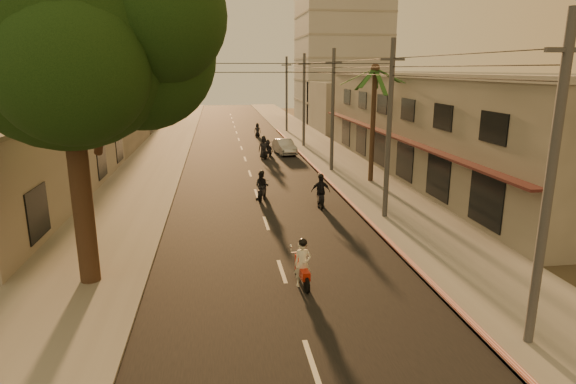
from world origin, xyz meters
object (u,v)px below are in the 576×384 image
object	(u,v)px
scooter_mid_b	(321,192)
palm_tree	(375,75)
scooter_mid_a	(262,187)
broadleaf_tree	(78,40)
scooter_far_a	(264,148)
parked_car	(284,147)
scooter_far_b	(268,149)
scooter_far_c	(257,131)
scooter_red	(303,265)

from	to	relation	value
scooter_mid_b	palm_tree	bearing A→B (deg)	55.64
scooter_mid_a	scooter_mid_b	size ratio (longest dim) A/B	0.93
broadleaf_tree	scooter_mid_b	size ratio (longest dim) A/B	6.21
scooter_far_a	palm_tree	bearing A→B (deg)	-60.34
scooter_mid_a	scooter_far_a	size ratio (longest dim) A/B	0.89
scooter_mid_b	parked_car	distance (m)	17.59
palm_tree	scooter_mid_b	size ratio (longest dim) A/B	4.21
broadleaf_tree	palm_tree	size ratio (longest dim) A/B	1.48
palm_tree	scooter_mid_a	size ratio (longest dim) A/B	4.55
broadleaf_tree	scooter_mid_a	world-z (taller)	broadleaf_tree
scooter_far_b	scooter_far_c	xyz separation A→B (m)	(0.15, 12.87, 0.01)
broadleaf_tree	scooter_far_b	distance (m)	27.15
broadleaf_tree	scooter_red	bearing A→B (deg)	-11.54
scooter_far_b	broadleaf_tree	bearing A→B (deg)	-83.16
scooter_far_b	parked_car	world-z (taller)	scooter_far_b
scooter_red	scooter_far_a	distance (m)	25.43
scooter_far_a	scooter_far_c	size ratio (longest dim) A/B	1.24
scooter_mid_b	broadleaf_tree	bearing A→B (deg)	-133.54
parked_car	scooter_far_a	bearing A→B (deg)	-142.94
scooter_mid_a	scooter_far_b	world-z (taller)	scooter_mid_a
broadleaf_tree	parked_car	xyz separation A→B (m)	(10.33, 26.00, -7.81)
scooter_far_a	scooter_far_b	xyz separation A→B (m)	(0.43, 0.59, -0.16)
scooter_far_a	parked_car	world-z (taller)	scooter_far_a
scooter_mid_a	scooter_far_c	size ratio (longest dim) A/B	1.10
parked_car	scooter_red	bearing A→B (deg)	-104.06
broadleaf_tree	scooter_far_a	world-z (taller)	broadleaf_tree
palm_tree	scooter_mid_b	world-z (taller)	palm_tree
scooter_mid_a	scooter_mid_b	bearing A→B (deg)	-15.50
parked_car	palm_tree	bearing A→B (deg)	-78.10
palm_tree	scooter_red	xyz separation A→B (m)	(-7.43, -15.32, -6.36)
scooter_mid_b	parked_car	size ratio (longest dim) A/B	0.46
scooter_mid_a	scooter_far_b	size ratio (longest dim) A/B	1.15
scooter_mid_a	scooter_red	bearing A→B (deg)	-71.93
scooter_far_a	scooter_mid_a	bearing A→B (deg)	-98.54
palm_tree	scooter_mid_b	xyz separation A→B (m)	(-4.67, -5.44, -6.29)
scooter_far_a	parked_car	size ratio (longest dim) A/B	0.48
palm_tree	scooter_mid_a	distance (m)	10.62
scooter_mid_b	scooter_far_c	distance (m)	29.00
scooter_mid_b	scooter_far_a	distance (m)	15.62
scooter_red	scooter_far_a	world-z (taller)	scooter_far_a
scooter_mid_b	scooter_far_b	world-z (taller)	scooter_mid_b
scooter_red	scooter_far_c	size ratio (longest dim) A/B	1.12
scooter_mid_b	scooter_far_a	xyz separation A→B (m)	(-1.70, 15.53, 0.03)
scooter_mid_a	scooter_far_a	bearing A→B (deg)	100.46
scooter_far_b	parked_car	bearing A→B (deg)	67.82
scooter_mid_a	scooter_far_c	distance (m)	27.12
scooter_far_b	parked_car	xyz separation A→B (m)	(1.66, 1.47, -0.05)
palm_tree	scooter_far_b	bearing A→B (deg)	119.10
scooter_mid_a	parked_car	world-z (taller)	scooter_mid_a
scooter_mid_b	scooter_far_a	bearing A→B (deg)	102.50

